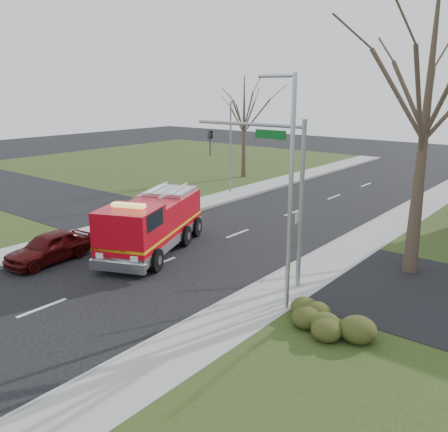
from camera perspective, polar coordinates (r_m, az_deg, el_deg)
The scene contains 12 objects.
ground at distance 22.43m, azimuth -7.74°, elevation -5.67°, with size 120.00×120.00×0.00m, color black.
sidewalk_right at distance 18.70m, azimuth 5.67°, elevation -9.71°, with size 2.40×80.00×0.15m, color gray.
sidewalk_left at distance 27.04m, azimuth -16.85°, elevation -2.39°, with size 2.40×80.00×0.15m, color gray.
cross_street_left at distance 42.70m, azimuth -24.87°, elevation 3.13°, with size 30.00×8.00×0.15m, color black.
hedge_corner at distance 16.46m, azimuth 12.07°, elevation -11.67°, with size 2.80×2.00×0.90m, color #2E3613.
bare_tree_near at distance 21.13m, azimuth 23.30°, elevation 12.59°, with size 6.00×6.00×12.00m.
bare_tree_left at distance 42.73m, azimuth 2.42°, elevation 11.94°, with size 4.50×4.50×9.00m.
traffic_signal_mast at distance 19.05m, azimuth 6.02°, elevation 5.37°, with size 5.29×0.18×6.80m.
streetlight_pole at distance 16.41m, azimuth 7.85°, elevation 3.19°, with size 1.48×0.16×8.40m.
utility_pole_far at distance 36.22m, azimuth 0.78°, elevation 8.11°, with size 0.14×0.14×7.00m, color gray.
fire_engine at distance 23.69m, azimuth -8.66°, elevation -1.09°, with size 5.27×7.88×3.01m.
parked_car_maroon at distance 23.69m, azimuth -20.29°, elevation -3.54°, with size 1.68×4.18×1.43m, color #450B0B.
Camera 1 is at (15.39, -14.29, 7.89)m, focal length 38.00 mm.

